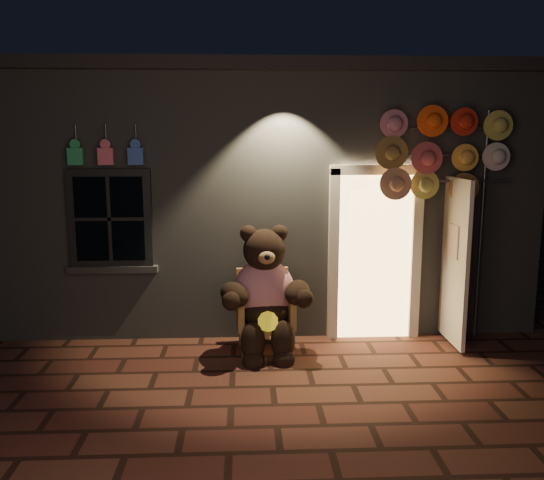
{
  "coord_description": "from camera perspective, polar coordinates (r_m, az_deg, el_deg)",
  "views": [
    {
      "loc": [
        -0.27,
        -5.54,
        2.52
      ],
      "look_at": [
        0.04,
        1.0,
        1.35
      ],
      "focal_mm": 38.0,
      "sensor_mm": 36.0,
      "label": 1
    }
  ],
  "objects": [
    {
      "name": "hat_rack",
      "position": [
        7.22,
        16.59,
        8.11
      ],
      "size": [
        1.66,
        0.22,
        2.86
      ],
      "color": "#59595E",
      "rests_on": "ground"
    },
    {
      "name": "teddy_bear",
      "position": [
        6.73,
        -0.71,
        -5.39
      ],
      "size": [
        1.16,
        0.93,
        1.59
      ],
      "rotation": [
        0.0,
        0.0,
        0.08
      ],
      "color": "#B61330",
      "rests_on": "ground"
    },
    {
      "name": "wicker_armchair",
      "position": [
        6.91,
        -0.79,
        -7.02
      ],
      "size": [
        0.71,
        0.65,
        0.96
      ],
      "rotation": [
        0.0,
        0.0,
        0.08
      ],
      "color": "#A2813E",
      "rests_on": "ground"
    },
    {
      "name": "ground",
      "position": [
        6.09,
        0.06,
        -14.31
      ],
      "size": [
        60.0,
        60.0,
        0.0
      ],
      "primitive_type": "plane",
      "color": "#562F21",
      "rests_on": "ground"
    },
    {
      "name": "shop_building",
      "position": [
        9.56,
        -1.11,
        5.43
      ],
      "size": [
        7.3,
        5.95,
        3.51
      ],
      "color": "slate",
      "rests_on": "ground"
    }
  ]
}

